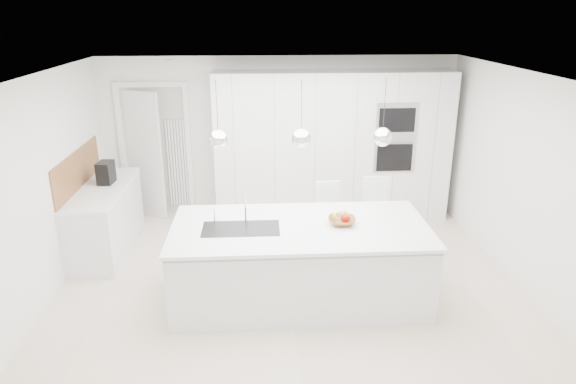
{
  "coord_description": "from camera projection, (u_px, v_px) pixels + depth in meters",
  "views": [
    {
      "loc": [
        -0.35,
        -5.44,
        3.15
      ],
      "look_at": [
        0.0,
        0.3,
        1.1
      ],
      "focal_mm": 32.0,
      "sensor_mm": 36.0,
      "label": 1
    }
  ],
  "objects": [
    {
      "name": "floor",
      "position": [
        289.0,
        286.0,
        6.19
      ],
      "size": [
        5.5,
        5.5,
        0.0
      ],
      "primitive_type": "plane",
      "color": "beige",
      "rests_on": "ground"
    },
    {
      "name": "wall_back",
      "position": [
        280.0,
        137.0,
        8.13
      ],
      "size": [
        5.5,
        0.0,
        5.5
      ],
      "primitive_type": "plane",
      "rotation": [
        1.57,
        0.0,
        0.0
      ],
      "color": "white",
      "rests_on": "ground"
    },
    {
      "name": "wall_left",
      "position": [
        40.0,
        193.0,
        5.62
      ],
      "size": [
        0.0,
        5.0,
        5.0
      ],
      "primitive_type": "plane",
      "rotation": [
        1.57,
        0.0,
        1.57
      ],
      "color": "white",
      "rests_on": "ground"
    },
    {
      "name": "ceiling",
      "position": [
        290.0,
        76.0,
        5.35
      ],
      "size": [
        5.5,
        5.5,
        0.0
      ],
      "primitive_type": "plane",
      "rotation": [
        3.14,
        0.0,
        0.0
      ],
      "color": "white",
      "rests_on": "wall_back"
    },
    {
      "name": "tall_cabinets",
      "position": [
        332.0,
        147.0,
        7.92
      ],
      "size": [
        3.6,
        0.6,
        2.3
      ],
      "primitive_type": "cube",
      "color": "white",
      "rests_on": "floor"
    },
    {
      "name": "oven_stack",
      "position": [
        396.0,
        138.0,
        7.61
      ],
      "size": [
        0.62,
        0.04,
        1.05
      ],
      "primitive_type": null,
      "color": "#A5A5A8",
      "rests_on": "tall_cabinets"
    },
    {
      "name": "doorway_frame",
      "position": [
        156.0,
        153.0,
        8.06
      ],
      "size": [
        1.11,
        0.08,
        2.13
      ],
      "primitive_type": null,
      "color": "white",
      "rests_on": "floor"
    },
    {
      "name": "hallway_door",
      "position": [
        139.0,
        155.0,
        8.01
      ],
      "size": [
        0.76,
        0.38,
        2.0
      ],
      "primitive_type": "cube",
      "rotation": [
        0.0,
        0.0,
        -0.44
      ],
      "color": "white",
      "rests_on": "floor"
    },
    {
      "name": "radiator",
      "position": [
        177.0,
        163.0,
        8.13
      ],
      "size": [
        0.32,
        0.04,
        1.4
      ],
      "primitive_type": null,
      "color": "white",
      "rests_on": "floor"
    },
    {
      "name": "left_base_cabinets",
      "position": [
        106.0,
        220.0,
        7.04
      ],
      "size": [
        0.6,
        1.8,
        0.86
      ],
      "primitive_type": "cube",
      "color": "white",
      "rests_on": "floor"
    },
    {
      "name": "left_worktop",
      "position": [
        102.0,
        189.0,
        6.89
      ],
      "size": [
        0.62,
        1.82,
        0.04
      ],
      "primitive_type": "cube",
      "color": "white",
      "rests_on": "left_base_cabinets"
    },
    {
      "name": "oak_backsplash",
      "position": [
        78.0,
        170.0,
        6.78
      ],
      "size": [
        0.02,
        1.8,
        0.5
      ],
      "primitive_type": "cube",
      "color": "#935B2D",
      "rests_on": "wall_left"
    },
    {
      "name": "island_base",
      "position": [
        300.0,
        266.0,
        5.77
      ],
      "size": [
        2.8,
        1.2,
        0.86
      ],
      "primitive_type": "cube",
      "color": "white",
      "rests_on": "floor"
    },
    {
      "name": "island_worktop",
      "position": [
        300.0,
        227.0,
        5.67
      ],
      "size": [
        2.84,
        1.4,
        0.04
      ],
      "primitive_type": "cube",
      "color": "white",
      "rests_on": "island_base"
    },
    {
      "name": "island_sink",
      "position": [
        241.0,
        235.0,
        5.61
      ],
      "size": [
        0.84,
        0.44,
        0.18
      ],
      "primitive_type": null,
      "color": "#3F3F42",
      "rests_on": "island_worktop"
    },
    {
      "name": "island_tap",
      "position": [
        245.0,
        209.0,
        5.72
      ],
      "size": [
        0.02,
        0.02,
        0.3
      ],
      "primitive_type": "cylinder",
      "color": "white",
      "rests_on": "island_worktop"
    },
    {
      "name": "pendant_left",
      "position": [
        218.0,
        139.0,
        5.23
      ],
      "size": [
        0.2,
        0.2,
        0.2
      ],
      "primitive_type": "sphere",
      "color": "white",
      "rests_on": "ceiling"
    },
    {
      "name": "pendant_mid",
      "position": [
        301.0,
        138.0,
        5.28
      ],
      "size": [
        0.2,
        0.2,
        0.2
      ],
      "primitive_type": "sphere",
      "color": "white",
      "rests_on": "ceiling"
    },
    {
      "name": "pendant_right",
      "position": [
        383.0,
        137.0,
        5.33
      ],
      "size": [
        0.2,
        0.2,
        0.2
      ],
      "primitive_type": "sphere",
      "color": "white",
      "rests_on": "ceiling"
    },
    {
      "name": "fruit_bowl",
      "position": [
        342.0,
        221.0,
        5.69
      ],
      "size": [
        0.34,
        0.34,
        0.07
      ],
      "primitive_type": "imported",
      "rotation": [
        0.0,
        0.0,
        -0.11
      ],
      "color": "#935B2D",
      "rests_on": "island_worktop"
    },
    {
      "name": "espresso_machine",
      "position": [
        106.0,
        173.0,
        7.0
      ],
      "size": [
        0.2,
        0.3,
        0.3
      ],
      "primitive_type": "cube",
      "rotation": [
        0.0,
        0.0,
        -0.08
      ],
      "color": "black",
      "rests_on": "left_worktop"
    },
    {
      "name": "bar_stool_left",
      "position": [
        328.0,
        224.0,
        6.66
      ],
      "size": [
        0.4,
        0.52,
        1.06
      ],
      "primitive_type": null,
      "rotation": [
        0.0,
        0.0,
        0.1
      ],
      "color": "white",
      "rests_on": "floor"
    },
    {
      "name": "bar_stool_right",
      "position": [
        377.0,
        221.0,
        6.7
      ],
      "size": [
        0.37,
        0.51,
        1.1
      ],
      "primitive_type": null,
      "rotation": [
        0.0,
        0.0,
        -0.01
      ],
      "color": "white",
      "rests_on": "floor"
    },
    {
      "name": "apple_a",
      "position": [
        345.0,
        219.0,
        5.66
      ],
      "size": [
        0.08,
        0.08,
        0.08
      ],
      "primitive_type": "sphere",
      "color": "#AE0E03",
      "rests_on": "fruit_bowl"
    },
    {
      "name": "apple_b",
      "position": [
        346.0,
        219.0,
        5.66
      ],
      "size": [
        0.08,
        0.08,
        0.08
      ],
      "primitive_type": "sphere",
      "color": "#AE0E03",
      "rests_on": "fruit_bowl"
    },
    {
      "name": "apple_c",
      "position": [
        344.0,
        218.0,
        5.68
      ],
      "size": [
        0.08,
        0.08,
        0.08
      ],
      "primitive_type": "sphere",
      "color": "#AE0E03",
      "rests_on": "fruit_bowl"
    },
    {
      "name": "banana_bunch",
      "position": [
        341.0,
        215.0,
        5.67
      ],
      "size": [
        0.22,
        0.16,
        0.19
      ],
      "primitive_type": "torus",
      "rotation": [
        1.22,
        0.0,
        0.35
      ],
      "color": "yellow",
      "rests_on": "fruit_bowl"
    }
  ]
}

